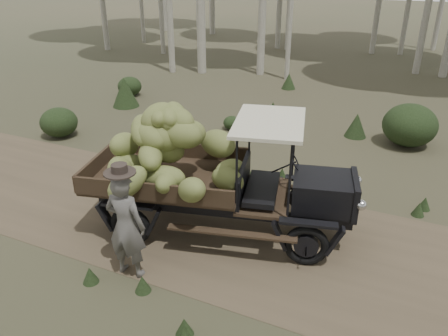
{
  "coord_description": "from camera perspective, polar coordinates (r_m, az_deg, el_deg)",
  "views": [
    {
      "loc": [
        1.12,
        -6.68,
        4.89
      ],
      "look_at": [
        -1.98,
        0.03,
        1.36
      ],
      "focal_mm": 35.0,
      "sensor_mm": 36.0,
      "label": 1
    }
  ],
  "objects": [
    {
      "name": "ground",
      "position": [
        8.36,
        12.57,
        -11.01
      ],
      "size": [
        120.0,
        120.0,
        0.0
      ],
      "primitive_type": "plane",
      "color": "#473D2B",
      "rests_on": "ground"
    },
    {
      "name": "dirt_track",
      "position": [
        8.35,
        12.57,
        -10.99
      ],
      "size": [
        70.0,
        4.0,
        0.01
      ],
      "primitive_type": "cube",
      "color": "brown",
      "rests_on": "ground"
    },
    {
      "name": "banana_truck",
      "position": [
        8.17,
        -4.14,
        1.05
      ],
      "size": [
        5.36,
        3.19,
        2.62
      ],
      "rotation": [
        0.0,
        0.0,
        0.24
      ],
      "color": "black",
      "rests_on": "ground"
    },
    {
      "name": "farmer",
      "position": [
        7.37,
        -12.7,
        -7.24
      ],
      "size": [
        0.73,
        0.55,
        2.07
      ],
      "rotation": [
        0.0,
        0.0,
        3.22
      ],
      "color": "#5A5652",
      "rests_on": "ground"
    },
    {
      "name": "undergrowth",
      "position": [
        7.12,
        7.34,
        -12.42
      ],
      "size": [
        22.34,
        24.26,
        1.33
      ],
      "color": "#233319",
      "rests_on": "ground"
    }
  ]
}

